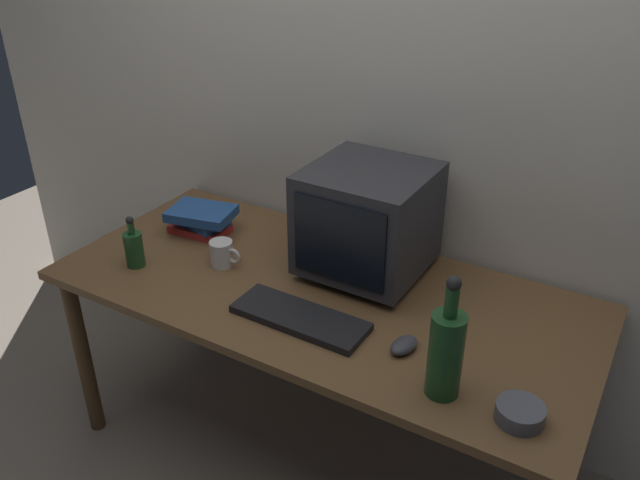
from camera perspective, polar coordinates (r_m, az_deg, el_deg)
The scene contains 11 objects.
ground_plane at distance 2.57m, azimuth 0.00°, elevation -18.01°, with size 6.00×6.00×0.00m, color gray.
back_wall at distance 2.26m, azimuth 6.11°, elevation 12.56°, with size 4.00×0.08×2.50m, color silver.
desk at distance 2.14m, azimuth 0.00°, elevation -6.04°, with size 1.76×0.80×0.73m.
crt_monitor at distance 2.11m, azimuth 4.23°, elevation 1.74°, with size 0.38×0.39×0.37m.
keyboard at distance 1.95m, azimuth -1.78°, elevation -6.86°, with size 0.42×0.15×0.02m, color black.
computer_mouse at distance 1.85m, azimuth 7.42°, elevation -9.19°, with size 0.06×0.10×0.04m, color #3F3F47.
bottle_tall at distance 1.66m, azimuth 11.05°, elevation -9.60°, with size 0.09×0.09×0.35m.
bottle_short at distance 2.28m, azimuth -16.11°, elevation -0.65°, with size 0.06×0.06×0.19m.
book_stack at distance 2.45m, azimuth -10.41°, elevation 1.81°, with size 0.26×0.21×0.10m.
mug at distance 2.23m, azimuth -8.62°, elevation -1.19°, with size 0.12×0.08×0.09m.
cd_spindle at distance 1.70m, azimuth 17.23°, elevation -14.38°, with size 0.12×0.12×0.04m, color #595B66.
Camera 1 is at (0.90, -1.51, 1.87)m, focal length 36.27 mm.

